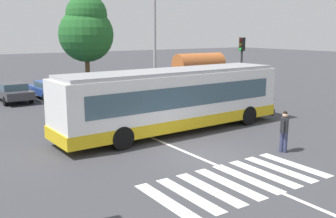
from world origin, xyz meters
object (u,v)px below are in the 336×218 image
Objects in this scene: city_transit_bus at (174,100)px; parked_car_charcoal at (12,91)px; traffic_light_far_corner at (242,59)px; twin_arm_street_lamp at (155,17)px; pedestrian_crossing_street at (284,129)px; bus_stop_shelter at (199,64)px; parked_car_blue at (49,89)px; parked_car_black at (88,86)px; background_tree_right at (86,29)px.

parked_car_charcoal is (-4.69, 13.11, -0.82)m from city_transit_bus.
twin_arm_street_lamp reaches higher than traffic_light_far_corner.
twin_arm_street_lamp reaches higher than city_transit_bus.
parked_car_charcoal is (-6.46, 18.39, -0.20)m from pedestrian_crossing_street.
city_transit_bus is 13.95m from parked_car_charcoal.
traffic_light_far_corner reaches higher than pedestrian_crossing_street.
pedestrian_crossing_street is 14.75m from bus_stop_shelter.
pedestrian_crossing_street is (1.77, -5.28, -0.62)m from city_transit_bus.
twin_arm_street_lamp is at bearing 83.50° from pedestrian_crossing_street.
parked_car_blue is (-3.99, 17.96, -0.20)m from pedestrian_crossing_street.
bus_stop_shelter is (10.12, -4.63, 1.65)m from parked_car_blue.
city_transit_bus reaches higher than parked_car_charcoal.
traffic_light_far_corner is at bearing -39.06° from parked_car_blue.
parked_car_black is 11.77m from traffic_light_far_corner.
traffic_light_far_corner is (13.11, -9.06, 2.24)m from parked_car_charcoal.
background_tree_right is at bearing 5.55° from parked_car_charcoal.
pedestrian_crossing_street is at bearing -77.48° from parked_car_blue.
parked_car_charcoal and parked_car_black have the same top height.
background_tree_right reaches higher than parked_car_blue.
parked_car_blue is 1.03× the size of traffic_light_far_corner.
parked_car_charcoal is at bearing -174.45° from background_tree_right.
traffic_light_far_corner is (8.42, 4.05, 1.42)m from city_transit_bus.
parked_car_black is at bearing 93.43° from pedestrian_crossing_street.
bus_stop_shelter is (6.13, 13.34, 1.45)m from pedestrian_crossing_street.
parked_car_black is 8.69m from bus_stop_shelter.
parked_car_charcoal is at bearing 170.17° from parked_car_blue.
twin_arm_street_lamp is 7.20m from background_tree_right.
pedestrian_crossing_street is at bearing -88.29° from background_tree_right.
background_tree_right is at bearing 91.71° from pedestrian_crossing_street.
twin_arm_street_lamp is at bearing -47.72° from parked_car_blue.
background_tree_right reaches higher than traffic_light_far_corner.
pedestrian_crossing_street reaches higher than parked_car_blue.
pedestrian_crossing_street is 19.41m from background_tree_right.
traffic_light_far_corner is at bearing -48.02° from parked_car_black.
city_transit_bus reaches higher than parked_car_black.
parked_car_charcoal is 0.99× the size of parked_car_black.
twin_arm_street_lamp reaches higher than bus_stop_shelter.
parked_car_blue is 5.58m from background_tree_right.
pedestrian_crossing_street is 18.40m from parked_car_blue.
background_tree_right is (0.51, 1.05, 4.29)m from parked_car_black.
parked_car_black is (0.69, 12.63, -0.82)m from city_transit_bus.
parked_car_blue is at bearing -163.71° from background_tree_right.
bus_stop_shelter is at bearing 97.45° from traffic_light_far_corner.
parked_car_black is (-1.07, 17.91, -0.20)m from pedestrian_crossing_street.
background_tree_right reaches higher than bus_stop_shelter.
traffic_light_far_corner reaches higher than parked_car_black.
city_transit_bus is 11.31m from bus_stop_shelter.
traffic_light_far_corner is at bearing 25.67° from city_transit_bus.
pedestrian_crossing_street is at bearing -114.67° from bus_stop_shelter.
pedestrian_crossing_street is 19.49m from parked_car_charcoal.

